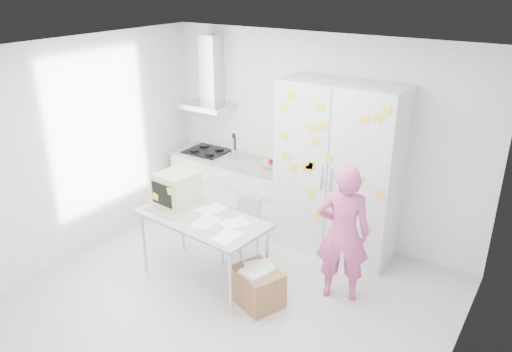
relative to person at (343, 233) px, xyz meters
The scene contains 10 objects.
floor 1.45m from the person, 141.75° to the right, with size 4.50×4.00×0.02m, color silver.
walls 1.11m from the person, behind, with size 4.52×4.01×2.70m.
ceiling 2.26m from the person, 141.75° to the right, with size 4.50×4.00×0.02m, color white.
counter_run 2.37m from the person, 156.16° to the left, with size 1.84×0.63×1.28m.
range_hood 3.05m from the person, 157.34° to the left, with size 0.70×0.48×1.01m.
tall_cabinet 1.10m from the person, 118.47° to the left, with size 1.50×0.68×2.20m.
person is the anchor object (origin of this frame).
desk 1.84m from the person, 164.16° to the right, with size 1.58×0.90×1.20m.
chair 1.35m from the person, behind, with size 0.42×0.42×0.85m.
cardboard_box 1.09m from the person, 138.18° to the right, with size 0.63×0.57×0.45m.
Camera 1 is at (2.75, -3.68, 3.40)m, focal length 35.00 mm.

